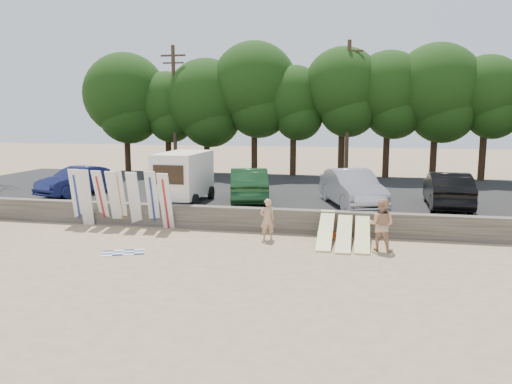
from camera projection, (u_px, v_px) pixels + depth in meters
ground at (277, 251)px, 18.33m from camera, size 120.00×120.00×0.00m
seawall at (289, 221)px, 21.16m from camera, size 44.00×0.50×1.00m
parking_lot at (307, 196)px, 28.43m from camera, size 44.00×14.50×0.70m
treeline at (304, 93)px, 34.37m from camera, size 33.96×6.63×9.38m
utility_poles at (348, 107)px, 32.57m from camera, size 25.80×0.26×9.00m
box_trailer at (183, 174)px, 24.28m from camera, size 2.22×3.89×2.45m
car_0 at (78, 181)px, 26.77m from camera, size 2.99×4.80×1.49m
car_1 at (249, 185)px, 24.71m from camera, size 2.91×5.31×1.66m
car_2 at (352, 188)px, 23.31m from camera, size 3.42×5.53×1.72m
car_3 at (447, 190)px, 22.98m from camera, size 1.90×5.08×1.66m
surfboard_upright_0 at (77, 197)px, 22.60m from camera, size 0.56×0.61×2.56m
surfboard_upright_1 at (86, 198)px, 22.31m from camera, size 0.58×0.61×2.57m
surfboard_upright_2 at (101, 198)px, 22.34m from camera, size 0.58×0.75×2.54m
surfboard_upright_3 at (114, 199)px, 22.15m from camera, size 0.51×0.73×2.53m
surfboard_upright_4 at (120, 198)px, 22.17m from camera, size 0.50×0.63×2.55m
surfboard_upright_5 at (134, 200)px, 21.92m from camera, size 0.58×0.80×2.52m
surfboard_upright_6 at (153, 200)px, 21.85m from camera, size 0.51×0.63×2.55m
surfboard_upright_7 at (166, 201)px, 21.51m from camera, size 0.52×0.78×2.52m
surfboard_low_0 at (326, 230)px, 19.44m from camera, size 0.56×2.86×1.04m
surfboard_low_1 at (344, 232)px, 19.17m from camera, size 0.56×2.89×0.95m
surfboard_low_2 at (362, 233)px, 19.11m from camera, size 0.56×2.88×0.97m
beachgoer_a at (267, 219)px, 19.84m from camera, size 0.72×0.63×1.67m
beachgoer_b at (381, 225)px, 18.24m from camera, size 1.11×0.97×1.94m
cooler at (322, 236)px, 19.93m from camera, size 0.44×0.38×0.32m
gear_bag at (337, 235)px, 20.22m from camera, size 0.32×0.27×0.22m
beach_towel at (124, 253)px, 18.09m from camera, size 1.96×1.96×0.00m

